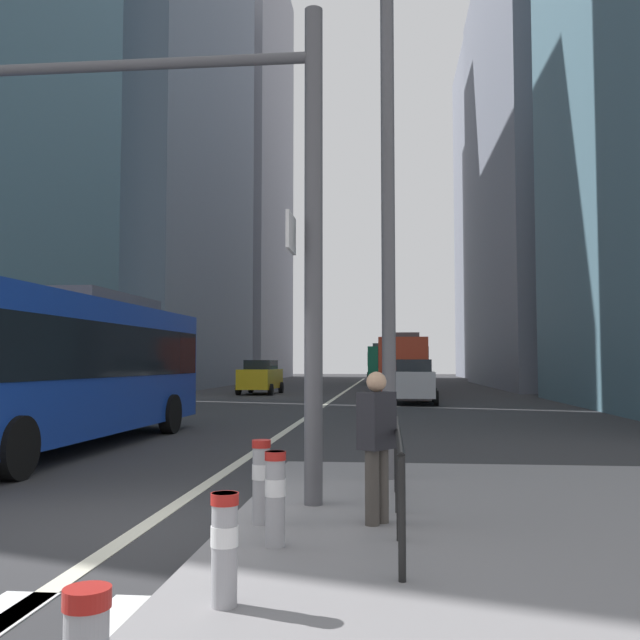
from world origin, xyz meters
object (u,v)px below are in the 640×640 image
city_bus_red_distant (383,362)px  bollard_right (275,493)px  pedestrian_waiting (377,440)px  bollard_back (261,477)px  car_receding_near (414,381)px  car_oncoming_mid (261,377)px  traffic_signal_gantry (132,175)px  bollard_left (224,543)px  street_lamp_post (388,129)px  city_bus_red_receding (402,362)px  city_bus_blue_oncoming (59,362)px

city_bus_red_distant → bollard_right: (-0.59, -55.46, -1.21)m
pedestrian_waiting → bollard_back: bearing=-174.6°
bollard_right → car_receding_near: bearing=85.0°
car_oncoming_mid → traffic_signal_gantry: (4.14, -31.24, 3.15)m
city_bus_red_distant → bollard_back: city_bus_red_distant is taller
car_receding_near → bollard_left: size_ratio=5.79×
city_bus_red_distant → street_lamp_post: (0.46, -51.65, 3.45)m
city_bus_red_distant → bollard_right: city_bus_red_distant is taller
bollard_left → bollard_back: 2.45m
car_receding_near → bollard_back: size_ratio=5.16×
city_bus_red_distant → bollard_left: (-0.68, -57.03, -1.25)m
bollard_back → car_receding_near: bearing=84.1°
street_lamp_post → bollard_right: 6.11m
city_bus_red_distant → traffic_signal_gantry: size_ratio=1.63×
city_bus_red_distant → city_bus_red_receding: bearing=-86.6°
traffic_signal_gantry → car_receding_near: bearing=79.4°
city_bus_red_receding → street_lamp_post: (-0.79, -30.62, 3.45)m
city_bus_red_receding → bollard_left: size_ratio=14.69×
city_bus_red_distant → street_lamp_post: 51.77m
traffic_signal_gantry → bollard_left: bearing=-59.6°
city_bus_red_receding → city_bus_red_distant: bearing=93.4°
city_bus_blue_oncoming → bollard_left: size_ratio=14.55×
city_bus_red_distant → bollard_left: city_bus_red_distant is taller
bollard_right → pedestrian_waiting: size_ratio=0.55×
city_bus_red_distant → car_receding_near: size_ratio=2.46×
car_oncoming_mid → car_receding_near: (8.42, -8.42, -0.00)m
city_bus_red_receding → pedestrian_waiting: (-0.92, -33.45, -0.82)m
city_bus_red_receding → street_lamp_post: size_ratio=1.41×
bollard_left → bollard_right: 1.57m
pedestrian_waiting → city_bus_blue_oncoming: bearing=135.5°
city_bus_blue_oncoming → city_bus_red_distant: (6.41, 47.86, -0.00)m
car_oncoming_mid → traffic_signal_gantry: 31.67m
car_oncoming_mid → bollard_back: size_ratio=5.17×
car_oncoming_mid → bollard_left: bearing=-79.9°
bollard_right → bollard_back: 0.92m
city_bus_red_receding → traffic_signal_gantry: 32.87m
city_bus_red_distant → bollard_back: bearing=-90.9°
bollard_right → pedestrian_waiting: bearing=47.2°
traffic_signal_gantry → bollard_right: bearing=-41.5°
traffic_signal_gantry → car_oncoming_mid: bearing=97.5°
city_bus_red_receding → bollard_right: 34.50m
city_bus_blue_oncoming → bollard_left: 10.89m
car_receding_near → street_lamp_post: (-1.12, -20.90, 4.29)m
traffic_signal_gantry → bollard_left: traffic_signal_gantry is taller
city_bus_blue_oncoming → city_bus_red_distant: same height
bollard_left → city_bus_blue_oncoming: bearing=122.0°
city_bus_blue_oncoming → city_bus_red_receding: (7.66, 26.82, 0.00)m
city_bus_blue_oncoming → street_lamp_post: 8.57m
bollard_back → car_oncoming_mid: bearing=100.5°
city_bus_red_distant → bollard_back: size_ratio=12.68×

